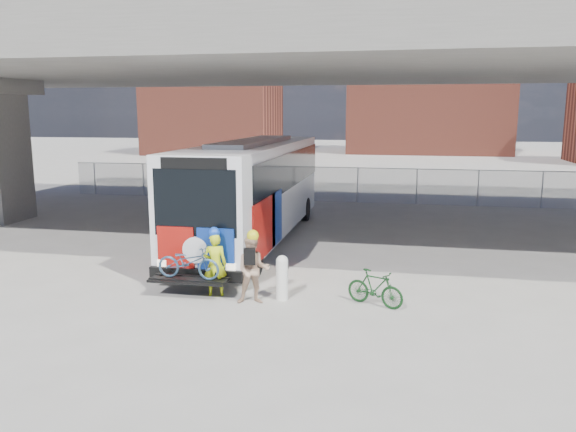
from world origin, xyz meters
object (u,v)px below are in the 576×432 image
(bollard, at_px, (282,276))
(bike_parked, at_px, (375,288))
(bus, at_px, (254,183))
(cyclist_tan, at_px, (253,269))
(cyclist_hivis, at_px, (215,263))

(bollard, xyz_separation_m, bike_parked, (2.30, -0.00, -0.17))
(bus, xyz_separation_m, bike_parked, (4.67, -6.33, -1.66))
(cyclist_tan, bearing_deg, cyclist_hivis, 146.12)
(cyclist_hivis, bearing_deg, cyclist_tan, 143.30)
(cyclist_tan, bearing_deg, bike_parked, -6.09)
(bollard, distance_m, bike_parked, 2.31)
(bus, relative_size, bollard, 11.27)
(bus, height_order, cyclist_tan, bus)
(bollard, distance_m, cyclist_tan, 0.80)
(bus, distance_m, bike_parked, 8.04)
(bus, relative_size, cyclist_hivis, 7.19)
(bollard, bearing_deg, cyclist_hivis, -180.00)
(bus, distance_m, cyclist_hivis, 6.48)
(cyclist_hivis, relative_size, bike_parked, 1.21)
(cyclist_hivis, bearing_deg, bollard, 163.27)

